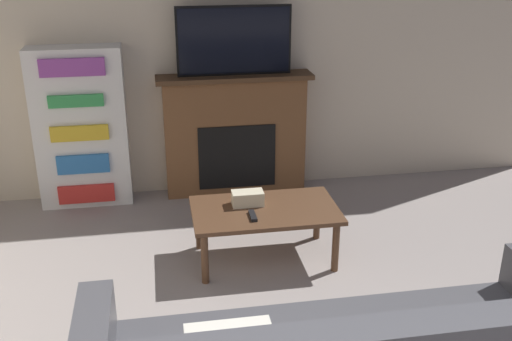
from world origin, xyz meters
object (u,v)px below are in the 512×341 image
at_px(fireplace, 235,134).
at_px(coffee_table, 265,215).
at_px(bookshelf, 81,128).
at_px(tv, 234,41).

distance_m(fireplace, coffee_table, 1.26).
relative_size(coffee_table, bookshelf, 0.76).
height_order(tv, coffee_table, tv).
bearing_deg(fireplace, coffee_table, -88.43).
distance_m(tv, bookshelf, 1.46).
bearing_deg(coffee_table, bookshelf, 137.38).
height_order(fireplace, bookshelf, bookshelf).
height_order(fireplace, coffee_table, fireplace).
height_order(fireplace, tv, tv).
distance_m(tv, coffee_table, 1.58).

